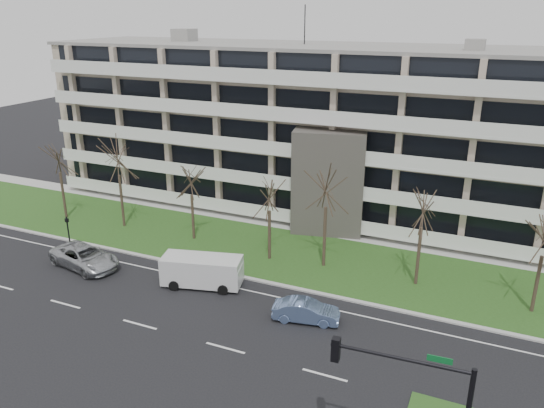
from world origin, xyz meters
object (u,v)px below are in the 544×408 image
at_px(blue_sedan, 306,311).
at_px(silver_pickup, 85,257).
at_px(white_van, 203,269).
at_px(traffic_signal, 418,403).
at_px(pedestrian_signal, 68,229).

bearing_deg(blue_sedan, silver_pickup, 77.62).
bearing_deg(white_van, blue_sedan, -23.57).
distance_m(silver_pickup, traffic_signal, 27.98).
distance_m(blue_sedan, pedestrian_signal, 21.24).
bearing_deg(silver_pickup, blue_sedan, -79.40).
relative_size(silver_pickup, blue_sedan, 1.40).
relative_size(silver_pickup, traffic_signal, 0.92).
height_order(silver_pickup, blue_sedan, silver_pickup).
xyz_separation_m(traffic_signal, pedestrian_signal, (-29.20, 11.88, -2.29)).
bearing_deg(pedestrian_signal, silver_pickup, -14.58).
xyz_separation_m(blue_sedan, pedestrian_signal, (-21.10, 2.15, 1.13)).
bearing_deg(blue_sedan, traffic_signal, -151.84).
distance_m(blue_sedan, white_van, 8.31).
distance_m(silver_pickup, pedestrian_signal, 3.91).
height_order(blue_sedan, pedestrian_signal, pedestrian_signal).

